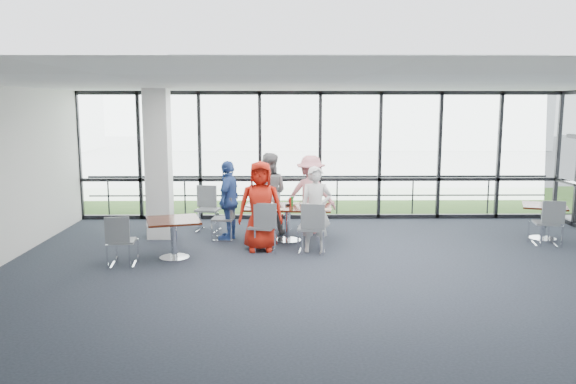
{
  "coord_description": "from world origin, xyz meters",
  "views": [
    {
      "loc": [
        -0.99,
        -8.98,
        2.86
      ],
      "look_at": [
        -0.84,
        2.32,
        1.1
      ],
      "focal_mm": 35.0,
      "sensor_mm": 36.0,
      "label": 1
    }
  ],
  "objects_px": {
    "diner_far_left": "(268,193)",
    "chair_spare_lb": "(208,210)",
    "main_table": "(288,213)",
    "chair_main_end": "(223,219)",
    "diner_far_right": "(311,194)",
    "chair_main_fl": "(272,211)",
    "chair_spare_r": "(546,223)",
    "chair_main_nl": "(263,227)",
    "chair_main_nr": "(310,228)",
    "chair_spare_la": "(122,241)",
    "diner_near_right": "(316,209)",
    "side_table_right": "(544,210)",
    "structural_column": "(159,164)",
    "chair_main_fr": "(314,214)",
    "side_table_left": "(173,225)",
    "diner_near_left": "(260,206)",
    "diner_end": "(229,200)"
  },
  "relations": [
    {
      "from": "chair_main_end",
      "to": "structural_column",
      "type": "bearing_deg",
      "value": -94.11
    },
    {
      "from": "chair_spare_lb",
      "to": "chair_main_fl",
      "type": "bearing_deg",
      "value": -167.99
    },
    {
      "from": "diner_near_right",
      "to": "chair_main_fl",
      "type": "height_order",
      "value": "diner_near_right"
    },
    {
      "from": "diner_end",
      "to": "chair_main_nl",
      "type": "xyz_separation_m",
      "value": [
        0.74,
        -0.96,
        -0.37
      ]
    },
    {
      "from": "diner_near_right",
      "to": "structural_column",
      "type": "bearing_deg",
      "value": 158.85
    },
    {
      "from": "chair_main_nl",
      "to": "chair_main_fl",
      "type": "distance_m",
      "value": 1.73
    },
    {
      "from": "side_table_right",
      "to": "chair_main_fl",
      "type": "height_order",
      "value": "chair_main_fl"
    },
    {
      "from": "diner_end",
      "to": "chair_spare_la",
      "type": "bearing_deg",
      "value": -28.0
    },
    {
      "from": "diner_far_right",
      "to": "chair_spare_r",
      "type": "xyz_separation_m",
      "value": [
        4.76,
        -1.2,
        -0.41
      ]
    },
    {
      "from": "diner_near_left",
      "to": "chair_spare_la",
      "type": "xyz_separation_m",
      "value": [
        -2.43,
        -1.04,
        -0.44
      ]
    },
    {
      "from": "side_table_left",
      "to": "diner_far_right",
      "type": "bearing_deg",
      "value": 38.3
    },
    {
      "from": "main_table",
      "to": "chair_main_end",
      "type": "height_order",
      "value": "chair_main_end"
    },
    {
      "from": "diner_near_left",
      "to": "chair_main_fr",
      "type": "distance_m",
      "value": 2.03
    },
    {
      "from": "structural_column",
      "to": "chair_main_fr",
      "type": "relative_size",
      "value": 3.9
    },
    {
      "from": "chair_main_fl",
      "to": "chair_spare_la",
      "type": "relative_size",
      "value": 1.04
    },
    {
      "from": "structural_column",
      "to": "chair_main_end",
      "type": "distance_m",
      "value": 1.81
    },
    {
      "from": "diner_far_left",
      "to": "side_table_right",
      "type": "bearing_deg",
      "value": -179.54
    },
    {
      "from": "diner_end",
      "to": "chair_main_nl",
      "type": "height_order",
      "value": "diner_end"
    },
    {
      "from": "diner_far_left",
      "to": "chair_main_fl",
      "type": "height_order",
      "value": "diner_far_left"
    },
    {
      "from": "side_table_right",
      "to": "structural_column",
      "type": "bearing_deg",
      "value": 177.89
    },
    {
      "from": "diner_far_left",
      "to": "chair_spare_lb",
      "type": "distance_m",
      "value": 1.44
    },
    {
      "from": "chair_main_fl",
      "to": "chair_spare_la",
      "type": "distance_m",
      "value": 3.79
    },
    {
      "from": "side_table_right",
      "to": "chair_spare_la",
      "type": "relative_size",
      "value": 1.25
    },
    {
      "from": "structural_column",
      "to": "side_table_left",
      "type": "height_order",
      "value": "structural_column"
    },
    {
      "from": "chair_main_nr",
      "to": "chair_spare_lb",
      "type": "xyz_separation_m",
      "value": [
        -2.23,
        1.89,
        0.01
      ]
    },
    {
      "from": "side_table_left",
      "to": "chair_spare_r",
      "type": "bearing_deg",
      "value": 7.0
    },
    {
      "from": "diner_far_right",
      "to": "chair_main_end",
      "type": "xyz_separation_m",
      "value": [
        -1.9,
        -0.62,
        -0.42
      ]
    },
    {
      "from": "structural_column",
      "to": "chair_main_fr",
      "type": "xyz_separation_m",
      "value": [
        3.36,
        0.46,
        -1.19
      ]
    },
    {
      "from": "diner_far_left",
      "to": "chair_main_end",
      "type": "bearing_deg",
      "value": 41.62
    },
    {
      "from": "chair_main_nr",
      "to": "chair_main_fr",
      "type": "relative_size",
      "value": 1.19
    },
    {
      "from": "chair_spare_lb",
      "to": "chair_spare_la",
      "type": "bearing_deg",
      "value": 79.62
    },
    {
      "from": "diner_end",
      "to": "chair_spare_r",
      "type": "bearing_deg",
      "value": 98.42
    },
    {
      "from": "chair_main_end",
      "to": "chair_spare_la",
      "type": "height_order",
      "value": "chair_main_end"
    },
    {
      "from": "diner_end",
      "to": "chair_main_fr",
      "type": "bearing_deg",
      "value": 123.85
    },
    {
      "from": "chair_main_fl",
      "to": "chair_spare_r",
      "type": "distance_m",
      "value": 5.79
    },
    {
      "from": "structural_column",
      "to": "chair_main_nl",
      "type": "height_order",
      "value": "structural_column"
    },
    {
      "from": "chair_main_end",
      "to": "chair_main_fl",
      "type": "bearing_deg",
      "value": 131.59
    },
    {
      "from": "chair_main_end",
      "to": "chair_spare_r",
      "type": "bearing_deg",
      "value": 90.11
    },
    {
      "from": "diner_near_right",
      "to": "diner_far_right",
      "type": "height_order",
      "value": "diner_far_right"
    },
    {
      "from": "chair_main_nl",
      "to": "chair_spare_la",
      "type": "distance_m",
      "value": 2.67
    },
    {
      "from": "diner_end",
      "to": "chair_spare_la",
      "type": "xyz_separation_m",
      "value": [
        -1.73,
        -1.96,
        -0.4
      ]
    },
    {
      "from": "chair_spare_lb",
      "to": "diner_far_left",
      "type": "bearing_deg",
      "value": -173.0
    },
    {
      "from": "main_table",
      "to": "chair_main_fr",
      "type": "distance_m",
      "value": 1.06
    },
    {
      "from": "chair_main_nr",
      "to": "chair_spare_r",
      "type": "bearing_deg",
      "value": 14.41
    },
    {
      "from": "structural_column",
      "to": "chair_main_nr",
      "type": "height_order",
      "value": "structural_column"
    },
    {
      "from": "main_table",
      "to": "chair_main_nl",
      "type": "bearing_deg",
      "value": -117.73
    },
    {
      "from": "diner_far_left",
      "to": "chair_spare_lb",
      "type": "bearing_deg",
      "value": 1.65
    },
    {
      "from": "chair_main_nr",
      "to": "chair_spare_la",
      "type": "bearing_deg",
      "value": -157.67
    },
    {
      "from": "diner_near_right",
      "to": "chair_main_nl",
      "type": "bearing_deg",
      "value": 176.33
    },
    {
      "from": "diner_far_right",
      "to": "chair_main_nl",
      "type": "distance_m",
      "value": 1.93
    }
  ]
}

